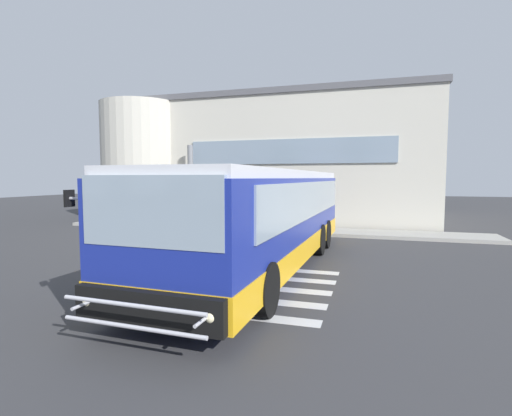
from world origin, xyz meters
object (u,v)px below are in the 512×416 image
at_px(passenger_by_doorway, 214,208).
at_px(safety_bollard_yellow, 237,224).
at_px(entry_support_column, 191,185).
at_px(passenger_near_column, 197,207).
at_px(bus_main_foreground, 264,220).

distance_m(passenger_by_doorway, safety_bollard_yellow, 1.77).
distance_m(entry_support_column, passenger_by_doorway, 2.28).
relative_size(passenger_near_column, passenger_by_doorway, 1.00).
xyz_separation_m(entry_support_column, safety_bollard_yellow, (3.18, -1.80, -1.72)).
bearing_deg(bus_main_foreground, entry_support_column, 128.50).
height_order(bus_main_foreground, passenger_by_doorway, bus_main_foreground).
relative_size(entry_support_column, bus_main_foreground, 0.35).
relative_size(passenger_near_column, safety_bollard_yellow, 1.86).
xyz_separation_m(entry_support_column, passenger_near_column, (0.80, -0.93, -1.09)).
height_order(passenger_near_column, passenger_by_doorway, same).
distance_m(entry_support_column, bus_main_foreground, 9.83).
relative_size(entry_support_column, passenger_near_column, 2.41).
xyz_separation_m(entry_support_column, passenger_by_doorway, (1.72, -1.03, -1.09)).
bearing_deg(bus_main_foreground, passenger_by_doorway, 123.40).
relative_size(bus_main_foreground, passenger_by_doorway, 6.83).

